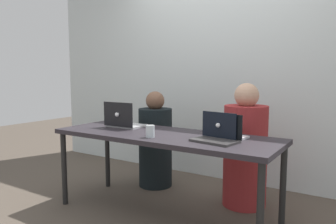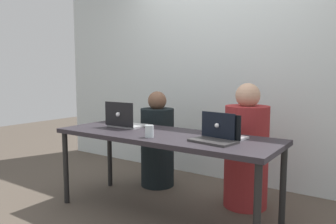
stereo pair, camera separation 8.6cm
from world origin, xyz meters
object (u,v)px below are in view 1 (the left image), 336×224
at_px(laptop_back_left, 124,122).
at_px(laptop_front_right, 218,135).
at_px(laptop_back_right, 224,133).
at_px(person_on_left, 155,144).
at_px(person_on_right, 245,152).
at_px(water_glass_center, 151,132).

xyz_separation_m(laptop_back_left, laptop_front_right, (1.03, -0.13, -0.01)).
bearing_deg(laptop_back_right, laptop_front_right, 99.89).
bearing_deg(laptop_back_left, laptop_front_right, 172.03).
distance_m(person_on_left, laptop_front_right, 1.26).
relative_size(person_on_right, laptop_back_right, 3.52).
bearing_deg(person_on_left, laptop_back_left, 79.06).
bearing_deg(laptop_front_right, laptop_back_left, -178.23).
bearing_deg(person_on_left, laptop_front_right, 136.79).
xyz_separation_m(person_on_left, laptop_back_right, (1.03, -0.53, 0.31)).
bearing_deg(laptop_back_right, laptop_back_left, 7.85).
relative_size(person_on_left, water_glass_center, 10.65).
relative_size(person_on_left, laptop_back_left, 3.06).
xyz_separation_m(person_on_left, water_glass_center, (0.52, -0.81, 0.31)).
xyz_separation_m(person_on_left, laptop_front_right, (1.03, -0.66, 0.31)).
distance_m(laptop_back_left, water_glass_center, 0.59).
height_order(laptop_back_left, laptop_front_right, laptop_back_left).
bearing_deg(laptop_back_left, person_on_right, -153.55).
xyz_separation_m(person_on_left, laptop_back_left, (-0.00, -0.52, 0.32)).
height_order(laptop_back_right, laptop_back_left, laptop_back_left).
xyz_separation_m(person_on_right, laptop_back_left, (-1.03, -0.52, 0.27)).
relative_size(person_on_left, laptop_back_right, 3.20).
distance_m(person_on_left, person_on_right, 1.02).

